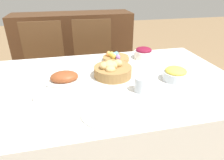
# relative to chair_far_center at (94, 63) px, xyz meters

# --- Properties ---
(ground_plane) EXTENTS (12.00, 12.00, 0.00)m
(ground_plane) POSITION_rel_chair_far_center_xyz_m (-0.03, -0.89, -0.51)
(ground_plane) COLOR #937551
(dining_table) EXTENTS (1.76, 1.07, 0.74)m
(dining_table) POSITION_rel_chair_far_center_xyz_m (-0.03, -0.89, -0.14)
(dining_table) COLOR silver
(dining_table) RESTS_ON ground
(chair_far_center) EXTENTS (0.45, 0.45, 0.97)m
(chair_far_center) POSITION_rel_chair_far_center_xyz_m (0.00, 0.00, 0.00)
(chair_far_center) COLOR brown
(chair_far_center) RESTS_ON ground
(chair_far_left) EXTENTS (0.42, 0.42, 0.97)m
(chair_far_left) POSITION_rel_chair_far_center_xyz_m (-0.52, 0.00, 0.00)
(chair_far_left) COLOR brown
(chair_far_left) RESTS_ON ground
(sideboard) EXTENTS (1.57, 0.44, 0.96)m
(sideboard) POSITION_rel_chair_far_center_xyz_m (-0.18, 0.70, -0.03)
(sideboard) COLOR #4C2D19
(sideboard) RESTS_ON ground
(bread_basket) EXTENTS (0.26, 0.26, 0.11)m
(bread_basket) POSITION_rel_chair_far_center_xyz_m (0.02, -0.84, 0.28)
(bread_basket) COLOR #9E7542
(bread_basket) RESTS_ON dining_table
(egg_basket) EXTENTS (0.21, 0.21, 0.08)m
(egg_basket) POSITION_rel_chair_far_center_xyz_m (0.11, -0.55, 0.26)
(egg_basket) COLOR #9E7542
(egg_basket) RESTS_ON dining_table
(ham_platter) EXTENTS (0.28, 0.20, 0.07)m
(ham_platter) POSITION_rel_chair_far_center_xyz_m (-0.30, -0.84, 0.26)
(ham_platter) COLOR white
(ham_platter) RESTS_ON dining_table
(beet_salad_bowl) EXTENTS (0.16, 0.16, 0.10)m
(beet_salad_bowl) POSITION_rel_chair_far_center_xyz_m (0.36, -0.55, 0.28)
(beet_salad_bowl) COLOR white
(beet_salad_bowl) RESTS_ON dining_table
(pineapple_bowl) EXTENTS (0.16, 0.16, 0.09)m
(pineapple_bowl) POSITION_rel_chair_far_center_xyz_m (0.42, -0.98, 0.28)
(pineapple_bowl) COLOR silver
(pineapple_bowl) RESTS_ON dining_table
(dinner_plate) EXTENTS (0.28, 0.28, 0.01)m
(dinner_plate) POSITION_rel_chair_far_center_xyz_m (-0.09, -1.25, 0.24)
(dinner_plate) COLOR white
(dinner_plate) RESTS_ON dining_table
(fork) EXTENTS (0.02, 0.17, 0.00)m
(fork) POSITION_rel_chair_far_center_xyz_m (-0.26, -1.25, 0.23)
(fork) COLOR silver
(fork) RESTS_ON dining_table
(knife) EXTENTS (0.02, 0.17, 0.00)m
(knife) POSITION_rel_chair_far_center_xyz_m (0.07, -1.25, 0.23)
(knife) COLOR silver
(knife) RESTS_ON dining_table
(spoon) EXTENTS (0.02, 0.17, 0.00)m
(spoon) POSITION_rel_chair_far_center_xyz_m (0.10, -1.25, 0.23)
(spoon) COLOR silver
(spoon) RESTS_ON dining_table
(drinking_cup) EXTENTS (0.08, 0.08, 0.09)m
(drinking_cup) POSITION_rel_chair_far_center_xyz_m (0.15, -1.08, 0.28)
(drinking_cup) COLOR silver
(drinking_cup) RESTS_ON dining_table
(butter_dish) EXTENTS (0.12, 0.08, 0.03)m
(butter_dish) POSITION_rel_chair_far_center_xyz_m (-0.41, -1.03, 0.25)
(butter_dish) COLOR white
(butter_dish) RESTS_ON dining_table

